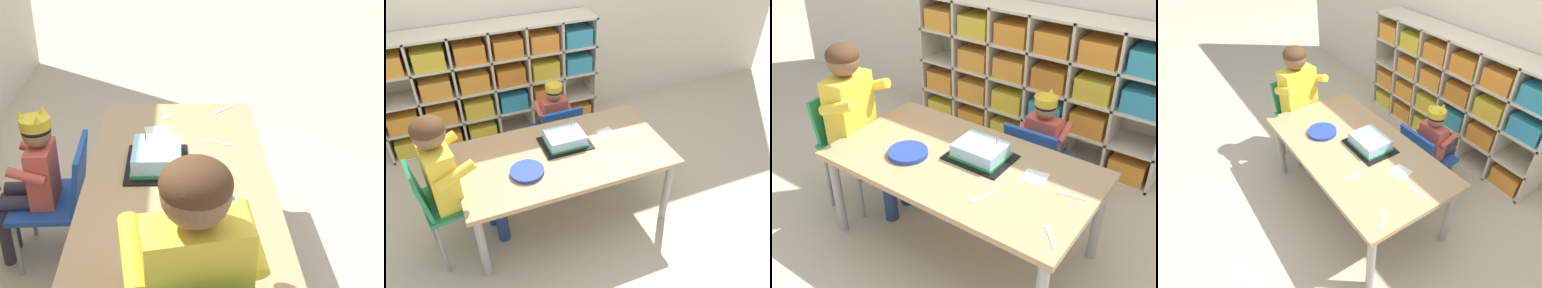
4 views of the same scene
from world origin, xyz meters
The scene contains 13 objects.
ground centered at (0.00, 0.00, 0.00)m, with size 16.00×16.00×0.00m, color beige.
storage_cubby_shelf centered at (-0.25, 1.26, 0.54)m, with size 2.00×0.33×1.08m.
activity_table centered at (0.00, 0.00, 0.52)m, with size 1.46×0.80×0.58m.
classroom_chair_blue centered at (0.16, 0.57, 0.36)m, with size 0.38×0.37×0.62m.
child_with_crown centered at (0.16, 0.68, 0.49)m, with size 0.30×0.31×0.80m.
classroom_chair_adult_side centered at (-0.86, -0.06, 0.48)m, with size 0.39×0.42×0.76m.
adult_helper_seated centered at (-0.75, -0.04, 0.68)m, with size 0.46×0.44×1.09m.
birthday_cake_on_tray centered at (0.05, 0.09, 0.61)m, with size 0.35×0.27×0.13m.
paper_plate_stack centered at (-0.29, -0.11, 0.59)m, with size 0.22×0.22×0.03m, color #233DA3.
paper_napkin_square centered at (0.38, 0.10, 0.58)m, with size 0.12×0.12×0.00m, color white.
fork_scattered_mid_table centered at (0.59, 0.07, 0.58)m, with size 0.15×0.04×0.00m.
fork_by_napkin centered at (0.25, -0.19, 0.58)m, with size 0.06×0.14×0.00m.
fork_at_table_front_edge centered at (0.63, -0.24, 0.58)m, with size 0.10×0.12×0.00m.
Camera 3 is at (1.18, -1.64, 1.94)m, focal length 42.42 mm.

